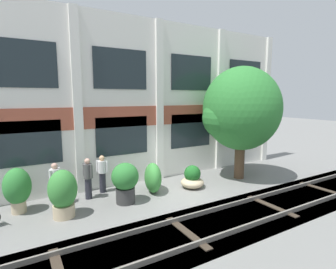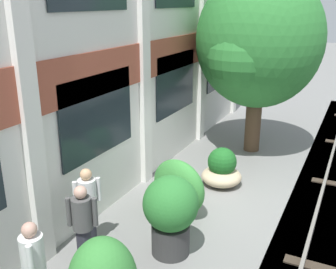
{
  "view_description": "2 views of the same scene",
  "coord_description": "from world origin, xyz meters",
  "px_view_note": "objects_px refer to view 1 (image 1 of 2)",
  "views": [
    {
      "loc": [
        -5.91,
        -8.57,
        3.97
      ],
      "look_at": [
        -0.24,
        1.15,
        2.35
      ],
      "focal_mm": 28.0,
      "sensor_mm": 36.0,
      "label": 1
    },
    {
      "loc": [
        -8.18,
        -2.36,
        4.49
      ],
      "look_at": [
        -0.64,
        1.39,
        1.61
      ],
      "focal_mm": 42.0,
      "sensor_mm": 36.0,
      "label": 2
    }
  ],
  "objects_px": {
    "potted_plant_wide_bowl": "(192,178)",
    "potted_plant_fluted_column": "(17,188)",
    "potted_plant_glazed_jar": "(63,192)",
    "resident_by_doorway": "(55,183)",
    "resident_watching_tracks": "(102,173)",
    "resident_near_plants": "(88,177)",
    "topiary_hedge": "(153,178)",
    "broadleaf_tree": "(241,111)",
    "potted_plant_stone_basin": "(125,181)"
  },
  "relations": [
    {
      "from": "potted_plant_wide_bowl",
      "to": "resident_by_doorway",
      "type": "height_order",
      "value": "resident_by_doorway"
    },
    {
      "from": "resident_watching_tracks",
      "to": "topiary_hedge",
      "type": "distance_m",
      "value": 2.12
    },
    {
      "from": "broadleaf_tree",
      "to": "potted_plant_wide_bowl",
      "type": "xyz_separation_m",
      "value": [
        -2.8,
        0.03,
        -2.89
      ]
    },
    {
      "from": "potted_plant_glazed_jar",
      "to": "potted_plant_wide_bowl",
      "type": "xyz_separation_m",
      "value": [
        5.36,
        0.19,
        -0.44
      ]
    },
    {
      "from": "broadleaf_tree",
      "to": "potted_plant_fluted_column",
      "type": "height_order",
      "value": "broadleaf_tree"
    },
    {
      "from": "resident_by_doorway",
      "to": "topiary_hedge",
      "type": "height_order",
      "value": "resident_by_doorway"
    },
    {
      "from": "potted_plant_wide_bowl",
      "to": "resident_watching_tracks",
      "type": "xyz_separation_m",
      "value": [
        -3.57,
        1.44,
        0.43
      ]
    },
    {
      "from": "potted_plant_wide_bowl",
      "to": "potted_plant_fluted_column",
      "type": "bearing_deg",
      "value": 171.89
    },
    {
      "from": "broadleaf_tree",
      "to": "resident_watching_tracks",
      "type": "distance_m",
      "value": 6.99
    },
    {
      "from": "resident_watching_tracks",
      "to": "potted_plant_stone_basin",
      "type": "bearing_deg",
      "value": 55.15
    },
    {
      "from": "potted_plant_wide_bowl",
      "to": "topiary_hedge",
      "type": "distance_m",
      "value": 1.79
    },
    {
      "from": "resident_watching_tracks",
      "to": "resident_near_plants",
      "type": "xyz_separation_m",
      "value": [
        -0.69,
        -0.42,
        0.03
      ]
    },
    {
      "from": "potted_plant_wide_bowl",
      "to": "topiary_hedge",
      "type": "height_order",
      "value": "topiary_hedge"
    },
    {
      "from": "broadleaf_tree",
      "to": "resident_near_plants",
      "type": "relative_size",
      "value": 3.33
    },
    {
      "from": "resident_watching_tracks",
      "to": "resident_by_doorway",
      "type": "bearing_deg",
      "value": -35.67
    },
    {
      "from": "resident_near_plants",
      "to": "resident_by_doorway",
      "type": "bearing_deg",
      "value": -22.95
    },
    {
      "from": "potted_plant_fluted_column",
      "to": "potted_plant_wide_bowl",
      "type": "bearing_deg",
      "value": -8.11
    },
    {
      "from": "broadleaf_tree",
      "to": "topiary_hedge",
      "type": "relative_size",
      "value": 3.9
    },
    {
      "from": "potted_plant_fluted_column",
      "to": "resident_by_doorway",
      "type": "distance_m",
      "value": 1.21
    },
    {
      "from": "broadleaf_tree",
      "to": "potted_plant_glazed_jar",
      "type": "bearing_deg",
      "value": -178.89
    },
    {
      "from": "potted_plant_glazed_jar",
      "to": "resident_watching_tracks",
      "type": "xyz_separation_m",
      "value": [
        1.79,
        1.62,
        -0.01
      ]
    },
    {
      "from": "potted_plant_glazed_jar",
      "to": "broadleaf_tree",
      "type": "bearing_deg",
      "value": 1.11
    },
    {
      "from": "potted_plant_glazed_jar",
      "to": "potted_plant_fluted_column",
      "type": "bearing_deg",
      "value": 138.68
    },
    {
      "from": "broadleaf_tree",
      "to": "resident_by_doorway",
      "type": "relative_size",
      "value": 3.37
    },
    {
      "from": "potted_plant_stone_basin",
      "to": "potted_plant_wide_bowl",
      "type": "height_order",
      "value": "potted_plant_stone_basin"
    },
    {
      "from": "potted_plant_stone_basin",
      "to": "resident_by_doorway",
      "type": "distance_m",
      "value": 2.52
    },
    {
      "from": "potted_plant_fluted_column",
      "to": "potted_plant_wide_bowl",
      "type": "height_order",
      "value": "potted_plant_fluted_column"
    },
    {
      "from": "potted_plant_fluted_column",
      "to": "resident_by_doorway",
      "type": "bearing_deg",
      "value": 0.42
    },
    {
      "from": "potted_plant_wide_bowl",
      "to": "potted_plant_glazed_jar",
      "type": "bearing_deg",
      "value": -178.0
    },
    {
      "from": "potted_plant_fluted_column",
      "to": "potted_plant_wide_bowl",
      "type": "relative_size",
      "value": 1.55
    },
    {
      "from": "topiary_hedge",
      "to": "resident_by_doorway",
      "type": "bearing_deg",
      "value": 171.53
    },
    {
      "from": "resident_by_doorway",
      "to": "potted_plant_stone_basin",
      "type": "bearing_deg",
      "value": 26.52
    },
    {
      "from": "potted_plant_wide_bowl",
      "to": "resident_watching_tracks",
      "type": "height_order",
      "value": "resident_watching_tracks"
    },
    {
      "from": "resident_watching_tracks",
      "to": "topiary_hedge",
      "type": "relative_size",
      "value": 1.13
    },
    {
      "from": "potted_plant_wide_bowl",
      "to": "resident_by_doorway",
      "type": "relative_size",
      "value": 0.64
    },
    {
      "from": "potted_plant_glazed_jar",
      "to": "potted_plant_wide_bowl",
      "type": "height_order",
      "value": "potted_plant_glazed_jar"
    },
    {
      "from": "potted_plant_glazed_jar",
      "to": "potted_plant_wide_bowl",
      "type": "distance_m",
      "value": 5.38
    },
    {
      "from": "resident_by_doorway",
      "to": "resident_watching_tracks",
      "type": "height_order",
      "value": "resident_by_doorway"
    },
    {
      "from": "potted_plant_glazed_jar",
      "to": "topiary_hedge",
      "type": "xyz_separation_m",
      "value": [
        3.63,
        0.59,
        -0.24
      ]
    },
    {
      "from": "potted_plant_stone_basin",
      "to": "topiary_hedge",
      "type": "xyz_separation_m",
      "value": [
        1.42,
        0.5,
        -0.25
      ]
    },
    {
      "from": "resident_by_doorway",
      "to": "resident_near_plants",
      "type": "relative_size",
      "value": 0.99
    },
    {
      "from": "potted_plant_glazed_jar",
      "to": "potted_plant_wide_bowl",
      "type": "relative_size",
      "value": 1.58
    },
    {
      "from": "broadleaf_tree",
      "to": "potted_plant_stone_basin",
      "type": "bearing_deg",
      "value": -179.33
    },
    {
      "from": "broadleaf_tree",
      "to": "topiary_hedge",
      "type": "xyz_separation_m",
      "value": [
        -4.53,
        0.43,
        -2.69
      ]
    },
    {
      "from": "resident_near_plants",
      "to": "topiary_hedge",
      "type": "bearing_deg",
      "value": 140.72
    },
    {
      "from": "potted_plant_glazed_jar",
      "to": "resident_near_plants",
      "type": "relative_size",
      "value": 1.0
    },
    {
      "from": "potted_plant_fluted_column",
      "to": "resident_watching_tracks",
      "type": "distance_m",
      "value": 3.12
    },
    {
      "from": "potted_plant_fluted_column",
      "to": "potted_plant_glazed_jar",
      "type": "relative_size",
      "value": 0.98
    },
    {
      "from": "broadleaf_tree",
      "to": "resident_near_plants",
      "type": "distance_m",
      "value": 7.54
    },
    {
      "from": "potted_plant_wide_bowl",
      "to": "topiary_hedge",
      "type": "bearing_deg",
      "value": 166.89
    }
  ]
}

